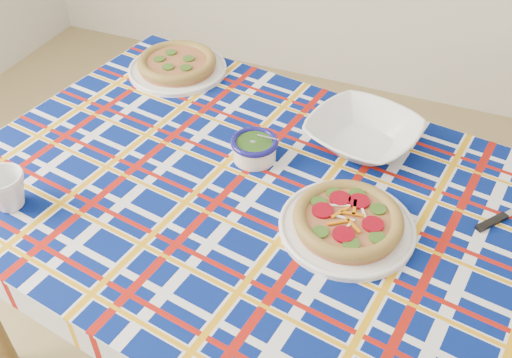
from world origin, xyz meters
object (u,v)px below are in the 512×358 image
at_px(dining_table, 278,224).
at_px(serving_bowl, 363,134).
at_px(mug, 6,190).
at_px(main_focaccia_plate, 348,220).
at_px(pesto_bowl, 254,147).

relative_size(dining_table, serving_bowl, 6.09).
xyz_separation_m(serving_bowl, mug, (-0.63, -0.48, 0.01)).
height_order(main_focaccia_plate, mug, mug).
height_order(dining_table, pesto_bowl, pesto_bowl).
height_order(pesto_bowl, mug, mug).
relative_size(pesto_bowl, serving_bowl, 0.43).
bearing_deg(mug, pesto_bowl, 57.81).
bearing_deg(dining_table, pesto_bowl, 140.87).
bearing_deg(serving_bowl, mug, -142.54).
xyz_separation_m(main_focaccia_plate, mug, (-0.67, -0.20, 0.01)).
height_order(pesto_bowl, serving_bowl, pesto_bowl).
distance_m(main_focaccia_plate, mug, 0.70).
bearing_deg(serving_bowl, pesto_bowl, -146.27).
relative_size(main_focaccia_plate, serving_bowl, 1.12).
xyz_separation_m(main_focaccia_plate, pesto_bowl, (-0.26, 0.14, 0.01)).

